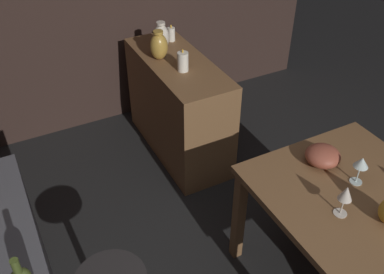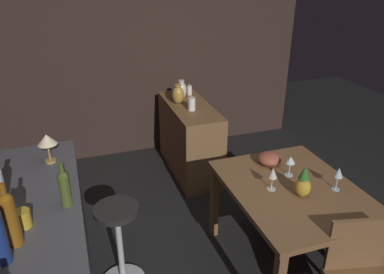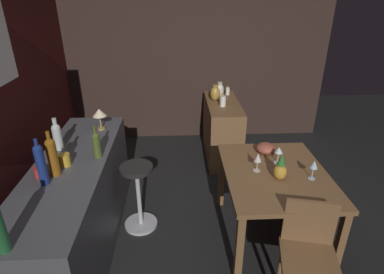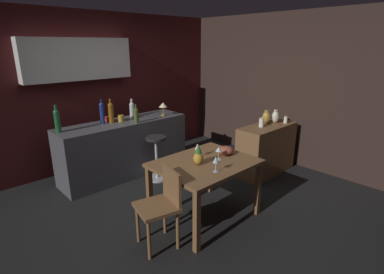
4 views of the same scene
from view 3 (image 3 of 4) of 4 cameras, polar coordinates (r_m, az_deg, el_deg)
The scene contains 23 objects.
ground_plane at distance 3.24m, azimuth 5.52°, elevation -18.66°, with size 9.00×9.00×0.00m, color black.
wall_side_right at distance 4.94m, azimuth -1.55°, elevation 14.33°, with size 0.10×4.40×2.60m, color #33231E.
dining_table at distance 3.01m, azimuth 14.75°, elevation -7.63°, with size 1.16×0.92×0.74m.
kitchen_counter at distance 3.11m, azimuth -19.95°, elevation -11.73°, with size 2.10×0.60×0.90m, color #4C4C51.
sideboard_cabinet at distance 4.53m, azimuth 5.43°, elevation 1.33°, with size 1.10×0.44×0.82m, color brown.
chair_near_window at distance 2.62m, azimuth 20.25°, elevation -18.86°, with size 0.48×0.48×0.85m.
bar_stool at distance 3.24m, azimuth -9.61°, elevation -10.30°, with size 0.34×0.34×0.71m.
wine_glass_left at distance 2.90m, azimuth 21.17°, elevation -4.75°, with size 0.07×0.07×0.18m.
wine_glass_right at distance 2.88m, azimuth 11.81°, elevation -3.74°, with size 0.07×0.07×0.18m.
wine_glass_center at distance 3.06m, azimuth 15.41°, elevation -2.41°, with size 0.08×0.08×0.16m.
pineapple_centerpiece at distance 2.83m, azimuth 15.68°, elevation -5.53°, with size 0.11×0.11×0.24m.
fruit_bowl at distance 3.25m, azimuth 13.22°, elevation -1.98°, with size 0.19×0.19×0.10m, color #9E4C38.
wine_bottle_amber at distance 2.68m, azimuth -23.93°, elevation -3.06°, with size 0.08×0.08×0.38m.
wine_bottle_cobalt at distance 2.58m, azimuth -25.67°, elevation -4.27°, with size 0.07×0.07×0.38m.
wine_bottle_olive at distance 2.85m, azimuth -16.87°, elevation -1.12°, with size 0.07×0.07×0.29m.
wine_bottle_clear at distance 3.11m, azimuth -23.19°, elevation 0.31°, with size 0.08×0.08×0.30m.
cup_mustard at distance 2.84m, azimuth -22.00°, elevation -3.84°, with size 0.13×0.09×0.10m.
cup_red at distance 2.77m, azimuth -25.66°, elevation -5.60°, with size 0.13×0.10×0.08m.
counter_lamp at distance 3.39m, azimuth -16.38°, elevation 4.04°, with size 0.14×0.14×0.23m.
pillar_candle_tall at distance 4.70m, azimuth 6.45°, elevation 8.25°, with size 0.06×0.06×0.13m.
pillar_candle_short at distance 4.21m, azimuth 5.60°, elevation 6.46°, with size 0.08×0.08×0.17m.
vase_ceramic_ivory at distance 4.57m, azimuth 5.03°, elevation 8.43°, with size 0.12×0.12×0.22m.
vase_brass at distance 4.42m, azimuth 4.19°, elevation 7.90°, with size 0.13×0.13×0.22m.
Camera 3 is at (-2.30, 0.41, 2.25)m, focal length 29.52 mm.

